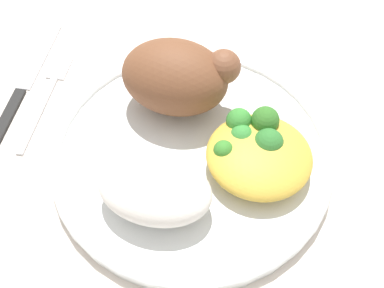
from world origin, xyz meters
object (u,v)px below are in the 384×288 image
mac_cheese_with_broccoli (258,148)px  fork (46,96)px  plate (192,154)px  rice_pile (155,189)px  knife (21,89)px  roasted_chicken (178,77)px

mac_cheese_with_broccoli → fork: bearing=172.5°
plate → rice_pile: size_ratio=2.69×
plate → knife: bearing=169.0°
plate → rice_pile: rice_pile is taller
roasted_chicken → fork: size_ratio=0.83×
knife → mac_cheese_with_broccoli: bearing=-7.2°
rice_pile → mac_cheese_with_broccoli: bearing=40.8°
knife → roasted_chicken: bearing=5.2°
mac_cheese_with_broccoli → rice_pile: bearing=-139.2°
plate → roasted_chicken: roasted_chicken is taller
roasted_chicken → mac_cheese_with_broccoli: 0.11m
plate → rice_pile: (-0.02, -0.06, 0.03)m
plate → roasted_chicken: 0.08m
plate → fork: (-0.18, 0.04, -0.01)m
plate → mac_cheese_with_broccoli: (0.06, 0.01, 0.02)m
fork → knife: 0.03m
roasted_chicken → knife: bearing=-174.8°
plate → knife: 0.22m
fork → plate: bearing=-12.2°
roasted_chicken → fork: bearing=-172.8°
rice_pile → plate: bearing=74.6°
rice_pile → mac_cheese_with_broccoli: same height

